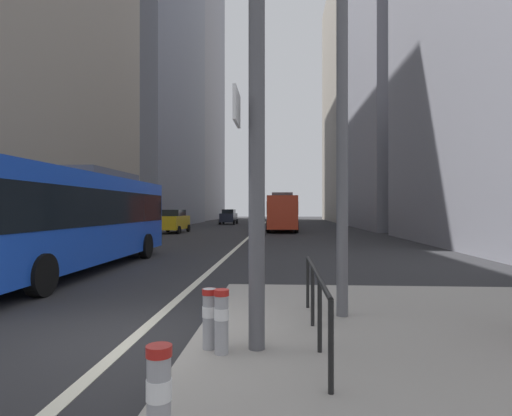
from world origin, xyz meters
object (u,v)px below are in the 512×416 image
(city_bus_red_receding, at_px, (282,211))
(bollard_left, at_px, (159,397))
(car_receding_near, at_px, (289,216))
(street_lamp_post, at_px, (342,23))
(bollard_right, at_px, (222,318))
(car_oncoming_mid, at_px, (229,217))
(traffic_signal_gantry, at_px, (116,57))
(city_bus_blue_oncoming, at_px, (72,215))
(bollard_back, at_px, (209,315))
(car_receding_far, at_px, (281,215))
(car_oncoming_far, at_px, (173,221))

(city_bus_red_receding, relative_size, bollard_left, 12.62)
(bollard_left, bearing_deg, car_receding_near, 87.89)
(street_lamp_post, xyz_separation_m, bollard_right, (-1.84, -2.01, -4.67))
(car_receding_near, bearing_deg, car_oncoming_mid, -157.66)
(traffic_signal_gantry, bearing_deg, car_oncoming_mid, 95.43)
(city_bus_blue_oncoming, distance_m, traffic_signal_gantry, 8.93)
(car_oncoming_mid, height_order, bollard_right, car_oncoming_mid)
(city_bus_red_receding, bearing_deg, street_lamp_post, -88.19)
(car_oncoming_mid, bearing_deg, bollard_back, -83.06)
(traffic_signal_gantry, xyz_separation_m, street_lamp_post, (3.32, 1.81, 1.19))
(city_bus_red_receding, xyz_separation_m, car_receding_near, (0.99, 18.69, -0.85))
(city_bus_red_receding, height_order, car_receding_far, city_bus_red_receding)
(car_oncoming_far, bearing_deg, bollard_back, -74.32)
(city_bus_blue_oncoming, height_order, traffic_signal_gantry, traffic_signal_gantry)
(bollard_right, bearing_deg, traffic_signal_gantry, 172.17)
(city_bus_blue_oncoming, bearing_deg, bollard_back, -52.29)
(car_receding_near, height_order, bollard_right, car_receding_near)
(city_bus_blue_oncoming, distance_m, street_lamp_post, 10.18)
(city_bus_red_receding, xyz_separation_m, traffic_signal_gantry, (-2.34, -32.85, 2.26))
(city_bus_red_receding, height_order, bollard_left, city_bus_red_receding)
(car_receding_far, distance_m, street_lamp_post, 57.60)
(bollard_back, bearing_deg, car_receding_far, 89.13)
(car_oncoming_mid, distance_m, bollard_left, 51.13)
(car_receding_near, bearing_deg, car_oncoming_far, -114.00)
(car_receding_far, bearing_deg, street_lamp_post, -88.88)
(city_bus_blue_oncoming, xyz_separation_m, bollard_back, (5.74, -7.43, -1.24))
(car_oncoming_far, relative_size, bollard_left, 5.21)
(car_receding_near, relative_size, traffic_signal_gantry, 0.69)
(bollard_left, relative_size, bollard_back, 1.07)
(car_receding_near, distance_m, traffic_signal_gantry, 51.74)
(city_bus_red_receding, distance_m, street_lamp_post, 31.25)
(traffic_signal_gantry, height_order, street_lamp_post, street_lamp_post)
(car_receding_near, xyz_separation_m, car_receding_far, (-1.14, 7.70, 0.00))
(car_receding_near, height_order, street_lamp_post, street_lamp_post)
(bollard_left, xyz_separation_m, bollard_back, (-0.05, 2.48, -0.03))
(car_oncoming_mid, distance_m, car_oncoming_far, 19.62)
(car_receding_near, bearing_deg, city_bus_blue_oncoming, -100.01)
(car_receding_near, xyz_separation_m, street_lamp_post, (-0.01, -49.73, 4.29))
(bollard_right, bearing_deg, city_bus_red_receding, 88.51)
(car_oncoming_mid, relative_size, bollard_back, 5.29)
(car_oncoming_far, height_order, street_lamp_post, street_lamp_post)
(city_bus_blue_oncoming, xyz_separation_m, street_lamp_post, (7.77, -5.60, 3.45))
(car_oncoming_far, relative_size, bollard_right, 5.40)
(city_bus_red_receding, bearing_deg, city_bus_blue_oncoming, -104.95)
(bollard_back, bearing_deg, bollard_right, -43.68)
(car_oncoming_far, bearing_deg, car_oncoming_mid, 83.54)
(city_bus_red_receding, height_order, car_receding_near, city_bus_red_receding)
(car_oncoming_mid, height_order, car_receding_near, same)
(city_bus_blue_oncoming, height_order, street_lamp_post, street_lamp_post)
(street_lamp_post, relative_size, bollard_back, 9.97)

